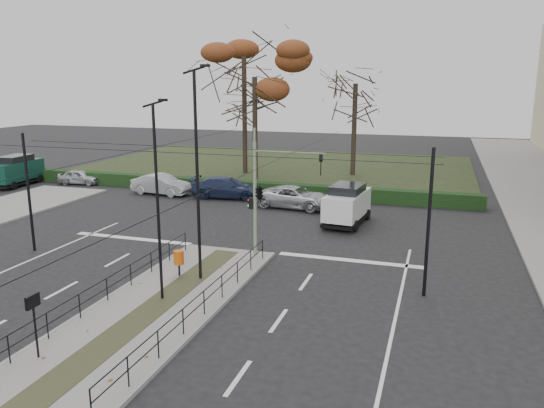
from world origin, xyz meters
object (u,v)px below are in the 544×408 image
Objects in this scene: streetlamp_median_far at (198,174)px; litter_bin at (179,258)px; green_van at (16,170)px; rust_tree at (244,56)px; white_van at (347,204)px; traffic_light at (261,190)px; parked_car_fourth at (295,197)px; parked_car_first at (80,177)px; bare_tree_center at (355,90)px; parked_car_third at (228,188)px; info_panel at (33,308)px; streetlamp_median_near at (158,201)px; parked_car_second at (161,184)px; bare_tree_near at (255,85)px.

litter_bin is at bearing 176.94° from streetlamp_median_far.
rust_tree is (16.00, 11.29, 9.36)m from green_van.
white_van is at bearing -50.91° from rust_tree.
traffic_light is 11.15m from parked_car_fourth.
traffic_light is at bearing -129.44° from parked_car_first.
parked_car_third is at bearing -120.26° from bare_tree_center.
info_panel is 0.27× the size of streetlamp_median_near.
green_van is (-25.40, 11.41, -2.06)m from traffic_light.
bare_tree_center reaches higher than info_panel.
streetlamp_median_far is at bearing -110.57° from white_van.
litter_bin is 4.02m from streetlamp_median_near.
streetlamp_median_far is 28.59m from green_van.
rust_tree is 1.28× the size of bare_tree_center.
bare_tree_center is (-2.45, 17.14, 6.43)m from white_van.
litter_bin is 0.24× the size of parked_car_second.
bare_tree_center is at bearing -38.74° from parked_car_second.
info_panel is 0.38× the size of parked_car_third.
traffic_light reaches higher than parked_car_fourth.
streetlamp_median_far reaches higher than parked_car_first.
parked_car_fourth is at bearing 87.74° from streetlamp_median_near.
parked_car_second is at bearing 2.20° from green_van.
parked_car_second is 5.33m from parked_car_third.
parked_car_first is 0.69× the size of parked_car_fourth.
green_van reaches higher than litter_bin.
rust_tree reaches higher than parked_car_third.
bare_tree_near is at bearing 25.07° from green_van.
parked_car_fourth is (5.60, -1.53, -0.05)m from parked_car_third.
info_panel is at bearing -107.92° from white_van.
parked_car_fourth is (0.18, 14.60, -3.96)m from streetlamp_median_far.
parked_car_second reaches higher than parked_car_first.
bare_tree_near is at bearing -54.64° from rust_tree.
litter_bin is 0.24× the size of white_van.
traffic_light is 12.08m from info_panel.
parked_car_first is 5.07m from green_van.
white_van is at bearing -121.89° from parked_car_fourth.
white_van is at bearing -50.09° from bare_tree_near.
bare_tree_near reaches higher than info_panel.
rust_tree reaches higher than litter_bin.
parked_car_first is 17.79m from rust_tree.
parked_car_third is at bearing 119.22° from traffic_light.
parked_car_third is 0.46× the size of bare_tree_near.
info_panel reaches higher than parked_car_second.
streetlamp_median_far is at bearing -75.96° from bare_tree_near.
parked_car_second is at bearing -104.52° from rust_tree.
green_van reaches higher than parked_car_first.
bare_tree_center is (1.85, 28.60, 3.00)m from streetlamp_median_far.
parked_car_second is at bearing 87.44° from parked_car_third.
rust_tree is (-2.52, 10.41, 9.89)m from parked_car_third.
traffic_light is 24.97m from parked_car_first.
green_van is at bearing 133.94° from info_panel.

